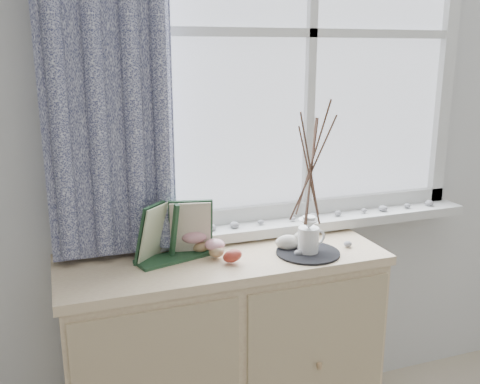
{
  "coord_description": "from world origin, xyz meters",
  "views": [
    {
      "loc": [
        -0.71,
        -0.01,
        1.58
      ],
      "look_at": [
        -0.1,
        1.7,
        1.1
      ],
      "focal_mm": 40.0,
      "sensor_mm": 36.0,
      "label": 1
    }
  ],
  "objects_px": {
    "botanical_book": "(175,232)",
    "toadstool_cluster": "(199,238)",
    "twig_pitcher": "(311,165)",
    "sideboard": "(224,358)"
  },
  "relations": [
    {
      "from": "botanical_book",
      "to": "toadstool_cluster",
      "type": "relative_size",
      "value": 2.0
    },
    {
      "from": "toadstool_cluster",
      "to": "botanical_book",
      "type": "bearing_deg",
      "value": -154.17
    },
    {
      "from": "botanical_book",
      "to": "twig_pitcher",
      "type": "xyz_separation_m",
      "value": [
        0.48,
        -0.09,
        0.22
      ]
    },
    {
      "from": "sideboard",
      "to": "toadstool_cluster",
      "type": "bearing_deg",
      "value": 147.76
    },
    {
      "from": "botanical_book",
      "to": "twig_pitcher",
      "type": "distance_m",
      "value": 0.54
    },
    {
      "from": "botanical_book",
      "to": "sideboard",
      "type": "bearing_deg",
      "value": -16.04
    },
    {
      "from": "twig_pitcher",
      "to": "sideboard",
      "type": "bearing_deg",
      "value": 152.64
    },
    {
      "from": "botanical_book",
      "to": "toadstool_cluster",
      "type": "xyz_separation_m",
      "value": [
        0.1,
        0.05,
        -0.05
      ]
    },
    {
      "from": "toadstool_cluster",
      "to": "twig_pitcher",
      "type": "relative_size",
      "value": 0.28
    },
    {
      "from": "toadstool_cluster",
      "to": "twig_pitcher",
      "type": "bearing_deg",
      "value": -19.56
    }
  ]
}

